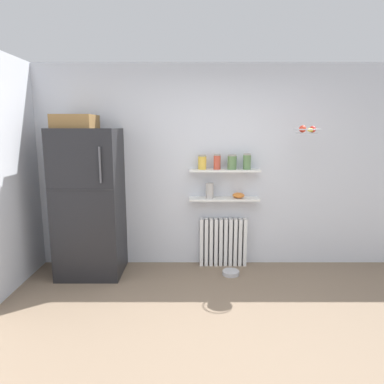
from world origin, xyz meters
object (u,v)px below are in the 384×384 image
at_px(refrigerator, 90,200).
at_px(storage_jar_1, 218,162).
at_px(radiator, 223,242).
at_px(storage_jar_2, 232,162).
at_px(shelf_bowl, 239,195).
at_px(hanging_fruit_basket, 308,130).
at_px(storage_jar_0, 203,162).
at_px(storage_jar_3, 247,162).
at_px(pet_food_bowl, 231,273).
at_px(vase, 210,191).

xyz_separation_m(refrigerator, storage_jar_1, (1.58, 0.22, 0.45)).
relative_size(radiator, storage_jar_2, 3.37).
relative_size(refrigerator, shelf_bowl, 12.71).
bearing_deg(storage_jar_1, radiator, 17.68).
relative_size(radiator, shelf_bowl, 4.12).
relative_size(radiator, hanging_fruit_basket, 2.07).
bearing_deg(refrigerator, storage_jar_0, 8.97).
height_order(storage_jar_3, shelf_bowl, storage_jar_3).
relative_size(refrigerator, radiator, 3.09).
bearing_deg(hanging_fruit_basket, refrigerator, 177.82).
height_order(storage_jar_0, storage_jar_2, storage_jar_2).
bearing_deg(pet_food_bowl, shelf_bowl, 69.14).
bearing_deg(storage_jar_2, radiator, 162.32).
relative_size(storage_jar_1, pet_food_bowl, 0.92).
relative_size(refrigerator, hanging_fruit_basket, 6.38).
relative_size(storage_jar_0, storage_jar_1, 0.95).
height_order(storage_jar_3, pet_food_bowl, storage_jar_3).
relative_size(refrigerator, storage_jar_1, 10.10).
bearing_deg(refrigerator, vase, 8.39).
distance_m(storage_jar_0, hanging_fruit_basket, 1.30).
xyz_separation_m(storage_jar_1, hanging_fruit_basket, (1.01, -0.32, 0.40)).
bearing_deg(storage_jar_1, refrigerator, -172.09).
relative_size(shelf_bowl, pet_food_bowl, 0.73).
relative_size(refrigerator, vase, 10.09).
relative_size(radiator, storage_jar_0, 3.43).
height_order(storage_jar_0, hanging_fruit_basket, hanging_fruit_basket).
xyz_separation_m(storage_jar_1, pet_food_bowl, (0.17, -0.29, -1.36)).
bearing_deg(hanging_fruit_basket, storage_jar_1, 162.55).
xyz_separation_m(vase, pet_food_bowl, (0.26, -0.29, -0.99)).
distance_m(storage_jar_2, shelf_bowl, 0.44).
xyz_separation_m(storage_jar_2, storage_jar_3, (0.19, 0.00, 0.01)).
bearing_deg(refrigerator, storage_jar_2, 7.08).
bearing_deg(storage_jar_1, storage_jar_3, -0.00).
xyz_separation_m(storage_jar_2, hanging_fruit_basket, (0.82, -0.32, 0.40)).
height_order(storage_jar_1, hanging_fruit_basket, hanging_fruit_basket).
xyz_separation_m(storage_jar_1, vase, (-0.09, -0.00, -0.37)).
height_order(refrigerator, vase, refrigerator).
bearing_deg(storage_jar_3, storage_jar_1, 180.00).
xyz_separation_m(vase, hanging_fruit_basket, (1.10, -0.32, 0.76)).
distance_m(storage_jar_1, pet_food_bowl, 1.40).
distance_m(storage_jar_0, storage_jar_1, 0.19).
height_order(refrigerator, storage_jar_3, refrigerator).
distance_m(refrigerator, vase, 1.50).
height_order(radiator, storage_jar_1, storage_jar_1).
xyz_separation_m(radiator, storage_jar_1, (-0.09, -0.03, 1.07)).
bearing_deg(storage_jar_2, pet_food_bowl, -93.99).
relative_size(vase, shelf_bowl, 1.26).
relative_size(storage_jar_1, storage_jar_3, 0.97).
relative_size(storage_jar_3, pet_food_bowl, 0.95).
height_order(storage_jar_0, storage_jar_1, storage_jar_1).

